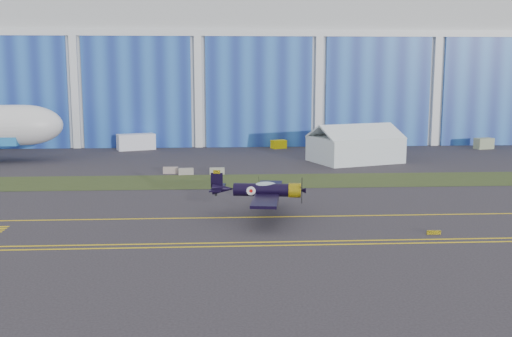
{
  "coord_description": "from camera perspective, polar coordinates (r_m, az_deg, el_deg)",
  "views": [
    {
      "loc": [
        3.96,
        -60.36,
        13.67
      ],
      "look_at": [
        7.8,
        4.27,
        3.2
      ],
      "focal_mm": 42.0,
      "sensor_mm": 36.0,
      "label": 1
    }
  ],
  "objects": [
    {
      "name": "edge_line_far",
      "position": [
        48.97,
        -7.96,
        -7.1
      ],
      "size": [
        80.0,
        0.2,
        0.02
      ],
      "primitive_type": "cube",
      "color": "yellow",
      "rests_on": "ground"
    },
    {
      "name": "barrier_a",
      "position": [
        82.15,
        -8.14,
        -0.17
      ],
      "size": [
        2.02,
        0.68,
        0.9
      ],
      "primitive_type": "cube",
      "rotation": [
        0.0,
        0.0,
        -0.04
      ],
      "color": "gray",
      "rests_on": "ground"
    },
    {
      "name": "tent",
      "position": [
        92.97,
        9.43,
        2.43
      ],
      "size": [
        14.99,
        12.92,
        5.87
      ],
      "rotation": [
        0.0,
        0.0,
        0.34
      ],
      "color": "white",
      "rests_on": "ground"
    },
    {
      "name": "tug",
      "position": [
        108.27,
        2.17,
        2.33
      ],
      "size": [
        2.98,
        2.43,
        1.5
      ],
      "primitive_type": "cube",
      "rotation": [
        0.0,
        0.0,
        0.37
      ],
      "color": "yellow",
      "rests_on": "ground"
    },
    {
      "name": "guard_board_right",
      "position": [
        53.35,
        16.57,
        -5.86
      ],
      "size": [
        1.2,
        0.15,
        0.35
      ],
      "primitive_type": "cube",
      "color": "yellow",
      "rests_on": "ground"
    },
    {
      "name": "gse_box",
      "position": [
        115.08,
        20.88,
        2.25
      ],
      "size": [
        3.6,
        2.56,
        1.95
      ],
      "primitive_type": "cube",
      "rotation": [
        0.0,
        0.0,
        0.28
      ],
      "color": "#97A57F",
      "rests_on": "ground"
    },
    {
      "name": "warbird",
      "position": [
        56.85,
        0.54,
        -2.04
      ],
      "size": [
        11.75,
        13.53,
        3.63
      ],
      "rotation": [
        0.0,
        0.0,
        -0.14
      ],
      "color": "black",
      "rests_on": "ground"
    },
    {
      "name": "ground",
      "position": [
        62.02,
        -6.99,
        -3.62
      ],
      "size": [
        260.0,
        260.0,
        0.0
      ],
      "primitive_type": "plane",
      "color": "#332E35",
      "rests_on": "ground"
    },
    {
      "name": "shipping_container",
      "position": [
        108.28,
        -11.35,
        2.5
      ],
      "size": [
        6.99,
        4.71,
        2.81
      ],
      "primitive_type": "cube",
      "rotation": [
        0.0,
        0.0,
        0.36
      ],
      "color": "white",
      "rests_on": "ground"
    },
    {
      "name": "barrier_b",
      "position": [
        80.91,
        -6.69,
        -0.28
      ],
      "size": [
        2.06,
        0.83,
        0.9
      ],
      "primitive_type": "cube",
      "rotation": [
        0.0,
        0.0,
        0.12
      ],
      "color": "gray",
      "rests_on": "ground"
    },
    {
      "name": "grass_median",
      "position": [
        75.71,
        -6.34,
        -1.26
      ],
      "size": [
        260.0,
        10.0,
        0.02
      ],
      "primitive_type": "cube",
      "color": "#475128",
      "rests_on": "ground"
    },
    {
      "name": "taxiway_centreline",
      "position": [
        57.16,
        -7.3,
        -4.72
      ],
      "size": [
        200.0,
        0.2,
        0.02
      ],
      "primitive_type": "cube",
      "color": "yellow",
      "rests_on": "ground"
    },
    {
      "name": "edge_line_near",
      "position": [
        48.02,
        -8.06,
        -7.43
      ],
      "size": [
        80.0,
        0.2,
        0.02
      ],
      "primitive_type": "cube",
      "color": "yellow",
      "rests_on": "ground"
    },
    {
      "name": "hangar",
      "position": [
        132.21,
        -5.19,
        9.71
      ],
      "size": [
        220.0,
        45.7,
        30.0
      ],
      "color": "silver",
      "rests_on": "ground"
    },
    {
      "name": "barrier_c",
      "position": [
        80.89,
        -3.73,
        -0.24
      ],
      "size": [
        2.02,
        0.66,
        0.9
      ],
      "primitive_type": "cube",
      "rotation": [
        0.0,
        0.0,
        0.03
      ],
      "color": "gray",
      "rests_on": "ground"
    }
  ]
}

